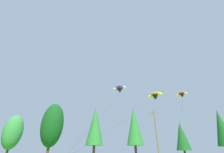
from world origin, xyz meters
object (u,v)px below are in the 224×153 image
parafoil_kite_high_purple (120,89)px  parafoil_kite_far_orange (155,96)px  parafoil_kite_mid_red_yellow (182,95)px  utility_pole (156,134)px

parafoil_kite_high_purple → parafoil_kite_far_orange: parafoil_kite_far_orange is taller
parafoil_kite_mid_red_yellow → parafoil_kite_high_purple: bearing=-172.1°
parafoil_kite_high_purple → parafoil_kite_far_orange: bearing=26.1°
parafoil_kite_mid_red_yellow → parafoil_kite_far_orange: (-4.84, 2.14, 0.45)m
parafoil_kite_high_purple → parafoil_kite_mid_red_yellow: bearing=7.9°
utility_pole → parafoil_kite_far_orange: 8.85m
parafoil_kite_high_purple → parafoil_kite_far_orange: (7.99, 3.92, 0.10)m
utility_pole → parafoil_kite_mid_red_yellow: (4.00, -7.16, 6.79)m
parafoil_kite_mid_red_yellow → parafoil_kite_far_orange: size_ratio=0.72×
utility_pole → parafoil_kite_high_purple: bearing=-134.7°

